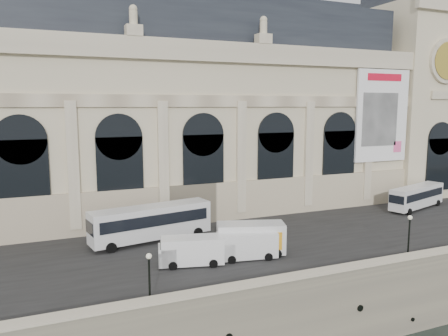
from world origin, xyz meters
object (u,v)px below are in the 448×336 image
object	(u,v)px
van_c	(244,246)
bus_right	(417,196)
lamp_left	(149,281)
lamp_right	(409,237)
bus_left	(151,222)
van_b	(188,251)
box_truck	(246,239)

from	to	relation	value
van_c	bus_right	bearing A→B (deg)	16.03
van_c	lamp_left	distance (m)	12.50
bus_right	lamp_right	bearing A→B (deg)	-138.08
bus_left	van_b	size ratio (longest dim) A/B	2.15
bus_right	van_b	world-z (taller)	bus_right
box_truck	lamp_right	world-z (taller)	lamp_right
lamp_left	lamp_right	xyz separation A→B (m)	(25.23, 0.86, 0.03)
bus_left	lamp_left	bearing A→B (deg)	-103.73
bus_right	lamp_left	world-z (taller)	lamp_left
lamp_left	box_truck	bearing A→B (deg)	34.02
box_truck	lamp_left	distance (m)	13.64
van_b	lamp_right	world-z (taller)	lamp_right
box_truck	lamp_right	size ratio (longest dim) A/B	1.96
lamp_left	lamp_right	size ratio (longest dim) A/B	0.98
bus_right	van_c	bearing A→B (deg)	-163.97
bus_right	lamp_right	xyz separation A→B (m)	(-16.39, -14.71, 0.24)
bus_left	van_b	xyz separation A→B (m)	(1.46, -8.18, -0.83)
van_c	box_truck	bearing A→B (deg)	53.14
bus_left	lamp_left	world-z (taller)	lamp_left
van_c	lamp_left	size ratio (longest dim) A/B	1.47
bus_left	van_c	world-z (taller)	bus_left
bus_right	van_c	world-z (taller)	bus_right
bus_right	lamp_left	distance (m)	44.44
bus_right	lamp_left	bearing A→B (deg)	-159.49
bus_right	lamp_right	size ratio (longest dim) A/B	2.70
lamp_left	van_b	bearing A→B (deg)	53.87
bus_left	van_c	size ratio (longest dim) A/B	2.21
van_b	box_truck	bearing A→B (deg)	4.74
bus_left	bus_right	size ratio (longest dim) A/B	1.19
van_b	van_c	world-z (taller)	van_b
bus_left	lamp_right	size ratio (longest dim) A/B	3.21
bus_left	lamp_left	distance (m)	15.75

